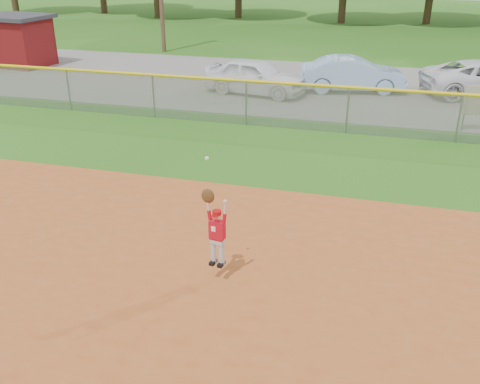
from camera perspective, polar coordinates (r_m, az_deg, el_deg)
name	(u,v)px	position (r m, az deg, el deg)	size (l,w,h in m)	color
ground	(101,293)	(9.81, -14.65, -10.42)	(120.00, 120.00, 0.00)	#295D15
parking_strip	(281,84)	(23.87, 4.40, 11.41)	(44.00, 10.00, 0.03)	slate
car_white_a	(255,76)	(22.01, 1.61, 12.24)	(1.66, 4.12, 1.40)	white
car_blue	(353,74)	(22.85, 11.94, 12.19)	(1.48, 4.24, 1.40)	#9BC0E7
utility_shed	(17,40)	(29.59, -22.69, 14.71)	(3.57, 2.93, 2.46)	#5C0D0E
outfield_fence	(246,99)	(17.98, 0.67, 9.85)	(40.06, 0.10, 1.55)	gray
ballplayer	(216,228)	(9.29, -2.60, -3.90)	(0.48, 0.22, 2.03)	silver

